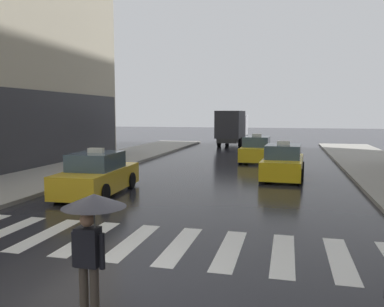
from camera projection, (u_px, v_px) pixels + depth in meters
name	position (u px, v px, depth m)	size (l,w,h in m)	color
ground_plane	(97.00, 301.00, 6.56)	(160.00, 160.00, 0.00)	black
crosswalk_markings	(156.00, 243.00, 9.45)	(11.30, 2.80, 0.01)	silver
taxi_lead	(97.00, 175.00, 15.22)	(2.07, 4.61, 1.80)	gold
taxi_second	(283.00, 163.00, 18.99)	(2.11, 4.62, 1.80)	yellow
taxi_third	(257.00, 150.00, 25.65)	(2.03, 4.58, 1.80)	yellow
box_truck	(232.00, 126.00, 38.10)	(2.36, 7.57, 3.35)	#2D2D2D
pedestrian_with_umbrella	(92.00, 222.00, 5.87)	(0.96, 0.96, 1.94)	#473D33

